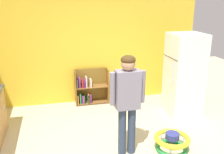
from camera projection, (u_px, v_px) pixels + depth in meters
ground_plane at (115, 151)px, 4.37m from camera, size 12.00×12.00×0.00m
back_wall at (92, 47)px, 6.13m from camera, size 5.20×0.06×2.70m
refrigerator at (184, 74)px, 5.57m from camera, size 0.73×0.68×1.78m
bookshelf at (89, 89)px, 6.22m from camera, size 0.80×0.28×0.85m
standing_person at (128, 96)px, 4.01m from camera, size 0.57×0.23×1.67m
baby_walker at (172, 142)px, 4.34m from camera, size 0.60×0.60×0.32m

